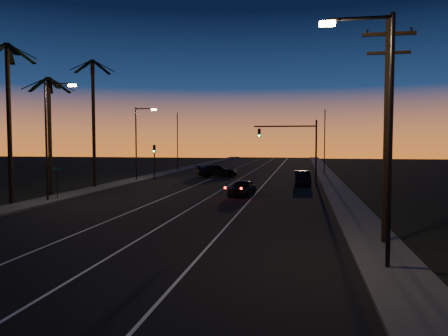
% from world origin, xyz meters
% --- Properties ---
extents(road, '(20.00, 170.00, 0.01)m').
position_xyz_m(road, '(0.00, 30.00, 0.01)').
color(road, black).
rests_on(road, ground).
extents(sidewalk_left, '(2.40, 170.00, 0.16)m').
position_xyz_m(sidewalk_left, '(-11.20, 30.00, 0.08)').
color(sidewalk_left, '#383835').
rests_on(sidewalk_left, ground).
extents(sidewalk_right, '(2.40, 170.00, 0.16)m').
position_xyz_m(sidewalk_right, '(11.20, 30.00, 0.08)').
color(sidewalk_right, '#383835').
rests_on(sidewalk_right, ground).
extents(lane_stripe_left, '(0.12, 160.00, 0.01)m').
position_xyz_m(lane_stripe_left, '(-3.00, 30.00, 0.02)').
color(lane_stripe_left, silver).
rests_on(lane_stripe_left, road).
extents(lane_stripe_mid, '(0.12, 160.00, 0.01)m').
position_xyz_m(lane_stripe_mid, '(0.50, 30.00, 0.02)').
color(lane_stripe_mid, silver).
rests_on(lane_stripe_mid, road).
extents(lane_stripe_right, '(0.12, 160.00, 0.01)m').
position_xyz_m(lane_stripe_right, '(4.00, 30.00, 0.02)').
color(lane_stripe_right, silver).
rests_on(lane_stripe_right, road).
extents(palm_near, '(4.25, 4.16, 11.53)m').
position_xyz_m(palm_near, '(-12.60, 18.00, 7.07)').
color(palm_near, black).
rests_on(palm_near, ground).
extents(palm_mid, '(4.25, 4.16, 10.03)m').
position_xyz_m(palm_mid, '(-13.20, 24.00, 6.25)').
color(palm_mid, black).
rests_on(palm_mid, ground).
extents(palm_far, '(4.25, 4.16, 12.53)m').
position_xyz_m(palm_far, '(-12.20, 30.00, 7.61)').
color(palm_far, black).
rests_on(palm_far, ground).
extents(streetlight_left_near, '(2.55, 0.26, 9.00)m').
position_xyz_m(streetlight_left_near, '(-10.70, 20.00, 5.32)').
color(streetlight_left_near, black).
rests_on(streetlight_left_near, ground).
extents(streetlight_left_far, '(2.55, 0.26, 8.50)m').
position_xyz_m(streetlight_left_far, '(-10.69, 38.00, 5.06)').
color(streetlight_left_far, black).
rests_on(streetlight_left_far, ground).
extents(streetlight_right_near, '(2.55, 0.26, 9.00)m').
position_xyz_m(streetlight_right_near, '(10.70, 6.00, 5.32)').
color(streetlight_right_near, black).
rests_on(streetlight_right_near, ground).
extents(street_sign, '(0.70, 0.06, 2.60)m').
position_xyz_m(street_sign, '(-10.80, 21.00, 1.66)').
color(street_sign, black).
rests_on(street_sign, ground).
extents(utility_pole, '(2.20, 0.28, 10.00)m').
position_xyz_m(utility_pole, '(11.60, 10.00, 5.32)').
color(utility_pole, black).
rests_on(utility_pole, ground).
extents(signal_mast, '(7.10, 0.41, 7.00)m').
position_xyz_m(signal_mast, '(7.14, 39.99, 4.78)').
color(signal_mast, black).
rests_on(signal_mast, ground).
extents(signal_post, '(0.28, 0.37, 4.20)m').
position_xyz_m(signal_post, '(-9.50, 39.98, 2.89)').
color(signal_post, black).
rests_on(signal_post, ground).
extents(far_pole_left, '(0.14, 0.14, 9.00)m').
position_xyz_m(far_pole_left, '(-11.00, 55.00, 4.50)').
color(far_pole_left, black).
rests_on(far_pole_left, ground).
extents(far_pole_right, '(0.14, 0.14, 9.00)m').
position_xyz_m(far_pole_right, '(11.00, 52.00, 4.50)').
color(far_pole_right, black).
rests_on(far_pole_right, ground).
extents(lead_car, '(2.30, 4.61, 1.35)m').
position_xyz_m(lead_car, '(3.03, 26.26, 0.68)').
color(lead_car, black).
rests_on(lead_car, road).
extents(right_car, '(1.79, 4.58, 1.49)m').
position_xyz_m(right_car, '(8.03, 36.02, 0.76)').
color(right_car, black).
rests_on(right_car, road).
extents(cross_car, '(5.72, 4.18, 1.54)m').
position_xyz_m(cross_car, '(-2.86, 45.15, 0.78)').
color(cross_car, black).
rests_on(cross_car, road).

